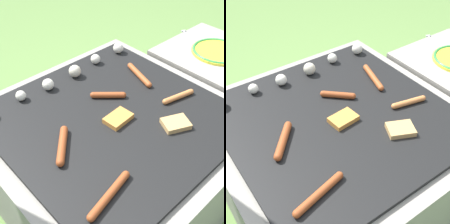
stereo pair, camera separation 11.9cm
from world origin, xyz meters
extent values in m
plane|color=#608442|center=(0.00, 0.00, 0.00)|extent=(14.00, 14.00, 0.00)
cube|color=gray|center=(0.00, 0.00, 0.21)|extent=(0.94, 0.94, 0.42)
cube|color=black|center=(0.00, 0.00, 0.43)|extent=(0.83, 0.83, 0.02)
cylinder|color=#C6753D|center=(0.27, -0.11, 0.45)|extent=(0.14, 0.05, 0.02)
sphere|color=#C6753D|center=(0.34, -0.12, 0.45)|extent=(0.02, 0.02, 0.02)
sphere|color=#C6753D|center=(0.21, -0.09, 0.45)|extent=(0.02, 0.02, 0.02)
cylinder|color=#93421E|center=(-0.24, -0.01, 0.45)|extent=(0.12, 0.14, 0.03)
sphere|color=#93421E|center=(-0.19, 0.05, 0.45)|extent=(0.03, 0.03, 0.03)
sphere|color=#93421E|center=(-0.29, -0.06, 0.45)|extent=(0.03, 0.03, 0.03)
cylinder|color=#93421E|center=(-0.26, -0.26, 0.45)|extent=(0.18, 0.06, 0.03)
sphere|color=#93421E|center=(-0.17, -0.24, 0.45)|extent=(0.03, 0.03, 0.03)
sphere|color=#93421E|center=(-0.34, -0.28, 0.45)|extent=(0.03, 0.03, 0.03)
cylinder|color=#A34C23|center=(0.27, 0.11, 0.45)|extent=(0.08, 0.17, 0.02)
sphere|color=#A34C23|center=(0.30, 0.19, 0.45)|extent=(0.02, 0.02, 0.02)
sphere|color=#A34C23|center=(0.25, 0.03, 0.45)|extent=(0.02, 0.02, 0.02)
cylinder|color=#93421E|center=(0.07, 0.10, 0.45)|extent=(0.11, 0.10, 0.03)
sphere|color=#93421E|center=(0.02, 0.14, 0.45)|extent=(0.03, 0.03, 0.03)
sphere|color=#93421E|center=(0.11, 0.05, 0.45)|extent=(0.03, 0.03, 0.03)
cube|color=#D18438|center=(0.00, -0.03, 0.45)|extent=(0.11, 0.08, 0.02)
cube|color=tan|center=(0.14, -0.20, 0.45)|extent=(0.12, 0.11, 0.02)
sphere|color=silver|center=(-0.20, 0.33, 0.46)|extent=(0.04, 0.04, 0.04)
sphere|color=silver|center=(-0.08, 0.31, 0.47)|extent=(0.05, 0.05, 0.05)
sphere|color=beige|center=(0.07, 0.31, 0.47)|extent=(0.06, 0.06, 0.06)
sphere|color=silver|center=(0.21, 0.33, 0.46)|extent=(0.05, 0.05, 0.05)
sphere|color=silver|center=(0.36, 0.33, 0.47)|extent=(0.05, 0.05, 0.05)
cylinder|color=silver|center=(0.74, 0.16, 0.44)|extent=(0.11, 0.17, 0.01)
cube|color=silver|center=(0.79, 0.25, 0.44)|extent=(0.02, 0.02, 0.01)
camera|label=1|loc=(-0.62, -0.66, 1.24)|focal=50.00mm
camera|label=2|loc=(-0.53, -0.74, 1.24)|focal=50.00mm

